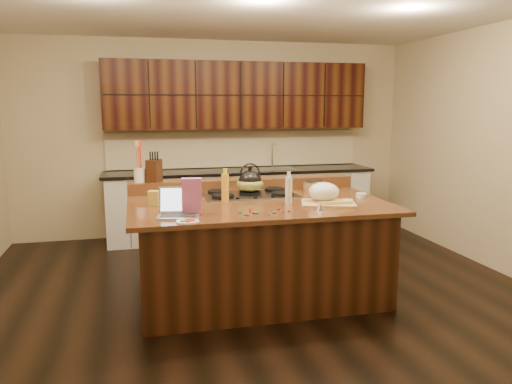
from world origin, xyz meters
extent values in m
cube|color=black|center=(0.00, 0.00, -0.01)|extent=(5.50, 5.00, 0.01)
cube|color=silver|center=(0.00, 0.00, 2.71)|extent=(5.50, 5.00, 0.01)
cube|color=tan|center=(0.00, 2.50, 1.35)|extent=(5.50, 0.01, 2.70)
cube|color=tan|center=(0.00, -2.50, 1.35)|extent=(5.50, 0.01, 2.70)
cube|color=tan|center=(2.75, 0.00, 1.35)|extent=(0.01, 5.00, 2.70)
cube|color=black|center=(0.00, 0.00, 0.44)|extent=(2.22, 1.42, 0.88)
cube|color=black|center=(0.00, 0.00, 0.90)|extent=(2.40, 1.60, 0.04)
cube|color=black|center=(0.00, 0.70, 0.98)|extent=(2.40, 0.30, 0.12)
cube|color=gray|center=(0.00, 0.30, 0.93)|extent=(0.92, 0.52, 0.02)
cylinder|color=black|center=(-0.30, 0.43, 0.95)|extent=(0.22, 0.22, 0.03)
cylinder|color=black|center=(0.30, 0.43, 0.95)|extent=(0.22, 0.22, 0.03)
cylinder|color=black|center=(-0.30, 0.17, 0.95)|extent=(0.22, 0.22, 0.03)
cylinder|color=black|center=(0.30, 0.17, 0.95)|extent=(0.22, 0.22, 0.03)
cylinder|color=black|center=(0.00, 0.30, 0.95)|extent=(0.22, 0.22, 0.03)
cube|color=silver|center=(0.30, 2.17, 0.45)|extent=(3.60, 0.62, 0.90)
cube|color=black|center=(0.30, 2.17, 0.92)|extent=(3.70, 0.66, 0.04)
cube|color=gray|center=(0.80, 2.17, 0.94)|extent=(0.55, 0.42, 0.01)
cylinder|color=gray|center=(0.80, 2.35, 1.12)|extent=(0.02, 0.02, 0.36)
cube|color=black|center=(0.30, 2.32, 1.95)|extent=(3.60, 0.34, 0.90)
cube|color=tan|center=(0.30, 2.48, 1.20)|extent=(3.60, 0.03, 0.50)
ellipsoid|color=black|center=(0.00, 0.30, 1.07)|extent=(0.29, 0.29, 0.21)
ellipsoid|color=olive|center=(0.00, 0.30, 1.04)|extent=(0.36, 0.36, 0.15)
cube|color=#B7B7BC|center=(-0.79, -0.52, 0.93)|extent=(0.37, 0.29, 0.02)
cube|color=black|center=(-0.79, -0.52, 0.94)|extent=(0.30, 0.18, 0.00)
cube|color=#B7B7BC|center=(-0.77, -0.40, 1.05)|extent=(0.34, 0.13, 0.22)
cube|color=silver|center=(-0.77, -0.41, 1.05)|extent=(0.31, 0.10, 0.18)
cylinder|color=yellow|center=(-0.31, 0.01, 1.06)|extent=(0.09, 0.09, 0.27)
cylinder|color=silver|center=(0.25, -0.19, 1.04)|extent=(0.06, 0.06, 0.25)
cube|color=tan|center=(0.59, -0.31, 0.93)|extent=(0.57, 0.48, 0.02)
ellipsoid|color=white|center=(0.58, -0.24, 1.03)|extent=(0.28, 0.28, 0.17)
cube|color=#EDD872|center=(0.51, -0.42, 0.96)|extent=(0.11, 0.03, 0.03)
cube|color=#EDD872|center=(0.61, -0.42, 0.96)|extent=(0.11, 0.03, 0.03)
cube|color=#EDD872|center=(0.72, -0.42, 0.96)|extent=(0.11, 0.03, 0.03)
cylinder|color=gray|center=(0.70, -0.33, 0.95)|extent=(0.19, 0.08, 0.01)
cylinder|color=white|center=(0.77, -0.34, 0.94)|extent=(0.11, 0.11, 0.04)
cylinder|color=white|center=(0.80, 0.29, 0.94)|extent=(0.10, 0.10, 0.04)
cylinder|color=white|center=(1.04, -0.07, 0.94)|extent=(0.11, 0.11, 0.04)
cylinder|color=#996B3F|center=(0.74, 0.43, 0.97)|extent=(0.31, 0.31, 0.09)
cone|color=silver|center=(0.43, -0.53, 0.96)|extent=(0.09, 0.09, 0.07)
cube|color=#C25B94|center=(-0.67, -0.43, 1.07)|extent=(0.17, 0.11, 0.30)
cylinder|color=white|center=(-0.73, -0.71, 0.93)|extent=(0.23, 0.23, 0.01)
cube|color=gold|center=(-0.96, 0.01, 0.99)|extent=(0.12, 0.10, 0.14)
cylinder|color=white|center=(-1.07, 0.70, 1.11)|extent=(0.13, 0.13, 0.14)
cube|color=black|center=(-0.92, 0.70, 1.15)|extent=(0.18, 0.22, 0.23)
ellipsoid|color=red|center=(0.15, -0.54, 0.93)|extent=(0.02, 0.02, 0.02)
ellipsoid|color=#198C26|center=(-0.22, -0.57, 0.93)|extent=(0.02, 0.02, 0.02)
ellipsoid|color=red|center=(0.01, -0.56, 0.93)|extent=(0.02, 0.02, 0.02)
ellipsoid|color=#198C26|center=(-0.15, -0.55, 0.93)|extent=(0.02, 0.02, 0.02)
ellipsoid|color=red|center=(-0.23, -0.61, 0.93)|extent=(0.02, 0.02, 0.02)
ellipsoid|color=#198C26|center=(-0.14, -0.55, 0.93)|extent=(0.02, 0.02, 0.02)
ellipsoid|color=red|center=(-0.16, -0.38, 0.93)|extent=(0.02, 0.02, 0.02)
ellipsoid|color=#198C26|center=(-0.06, -0.62, 0.93)|extent=(0.02, 0.02, 0.02)
ellipsoid|color=red|center=(-0.17, -0.54, 0.93)|extent=(0.02, 0.02, 0.02)
ellipsoid|color=#198C26|center=(-0.25, -0.59, 0.93)|extent=(0.02, 0.02, 0.02)
ellipsoid|color=red|center=(-0.18, -0.46, 0.93)|extent=(0.02, 0.02, 0.02)
ellipsoid|color=#198C26|center=(-0.27, -0.50, 0.93)|extent=(0.02, 0.02, 0.02)
ellipsoid|color=red|center=(0.09, -0.53, 0.93)|extent=(0.02, 0.02, 0.02)
ellipsoid|color=#198C26|center=(0.00, -0.57, 0.93)|extent=(0.02, 0.02, 0.02)
ellipsoid|color=red|center=(0.09, -0.43, 0.93)|extent=(0.02, 0.02, 0.02)
camera|label=1|loc=(-1.11, -4.50, 1.82)|focal=35.00mm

